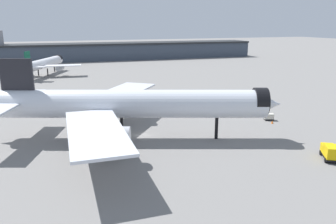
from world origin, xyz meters
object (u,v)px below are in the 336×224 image
(airliner_far_taxiway, at_px, (44,64))
(traffic_cone_wingtip, at_px, (272,122))
(traffic_cone_near_nose, at_px, (161,101))
(service_truck_front, at_px, (330,152))
(airliner_near_gate, at_px, (130,104))
(baggage_cart_trailing, at_px, (269,117))

(airliner_far_taxiway, bearing_deg, traffic_cone_wingtip, -128.94)
(traffic_cone_near_nose, bearing_deg, service_truck_front, -75.98)
(airliner_far_taxiway, distance_m, service_truck_front, 142.29)
(airliner_far_taxiway, height_order, service_truck_front, airliner_far_taxiway)
(traffic_cone_near_nose, height_order, traffic_cone_wingtip, traffic_cone_wingtip)
(traffic_cone_near_nose, xyz_separation_m, traffic_cone_wingtip, (19.03, -33.96, 0.04))
(airliner_far_taxiway, height_order, traffic_cone_wingtip, airliner_far_taxiway)
(airliner_near_gate, height_order, baggage_cart_trailing, airliner_near_gate)
(baggage_cart_trailing, xyz_separation_m, traffic_cone_wingtip, (-1.05, -2.88, -0.60))
(airliner_near_gate, xyz_separation_m, traffic_cone_near_nose, (18.74, 32.27, -7.68))
(baggage_cart_trailing, height_order, traffic_cone_wingtip, baggage_cart_trailing)
(baggage_cart_trailing, bearing_deg, airliner_far_taxiway, 139.64)
(service_truck_front, relative_size, baggage_cart_trailing, 2.11)
(airliner_near_gate, distance_m, traffic_cone_wingtip, 38.57)
(service_truck_front, bearing_deg, airliner_near_gate, 84.25)
(airliner_near_gate, relative_size, traffic_cone_near_nose, 95.65)
(airliner_far_taxiway, distance_m, traffic_cone_near_nose, 83.89)
(baggage_cart_trailing, bearing_deg, traffic_cone_wingtip, -88.18)
(airliner_far_taxiway, bearing_deg, traffic_cone_near_nose, -130.14)
(baggage_cart_trailing, bearing_deg, airliner_near_gate, -156.35)
(service_truck_front, height_order, traffic_cone_near_nose, service_truck_front)
(airliner_near_gate, bearing_deg, airliner_far_taxiway, 119.77)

